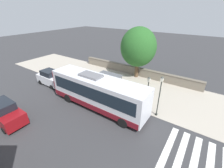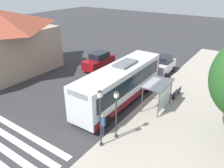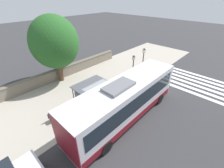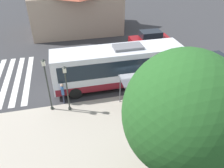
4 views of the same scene
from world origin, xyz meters
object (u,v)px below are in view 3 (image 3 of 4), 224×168
pedestrian (141,80)px  shade_tree (55,43)px  bus_shelter (89,87)px  bench (58,114)px  street_lamp_near (133,69)px  street_lamp_far (143,64)px  bus (125,100)px

pedestrian → shade_tree: shade_tree is taller
bus_shelter → bench: (-0.64, -3.03, -1.58)m
pedestrian → street_lamp_near: 1.57m
bench → street_lamp_near: 8.74m
bus_shelter → street_lamp_far: 6.85m
bench → shade_tree: 8.00m
bus_shelter → shade_tree: 6.91m
bench → street_lamp_far: size_ratio=0.39×
bus → pedestrian: bus is taller
bus → bus_shelter: bearing=-165.6°
street_lamp_near → street_lamp_far: bearing=75.1°
bench → street_lamp_near: bearing=79.8°
shade_tree → street_lamp_near: bearing=33.2°
pedestrian → street_lamp_far: 1.86m
bus → street_lamp_near: bearing=119.5°
street_lamp_near → shade_tree: bearing=-146.8°
street_lamp_far → street_lamp_near: bearing=-104.9°
bus_shelter → bench: 3.47m
pedestrian → bus: bearing=-71.6°
street_lamp_near → shade_tree: (-7.22, -4.72, 2.42)m
pedestrian → bench: (-2.44, -8.79, -0.59)m
bus_shelter → shade_tree: bearing=173.9°
bus → bench: bus is taller
pedestrian → shade_tree: bearing=-148.0°
street_lamp_far → shade_tree: (-7.57, -6.04, 2.13)m
pedestrian → bench: size_ratio=1.06×
bench → shade_tree: shade_tree is taller
street_lamp_far → bench: bearing=-100.8°
bus_shelter → pedestrian: size_ratio=1.69×
bus_shelter → shade_tree: (-6.35, 0.67, 2.64)m
street_lamp_far → shade_tree: bearing=-141.4°
bus_shelter → street_lamp_near: 5.47m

